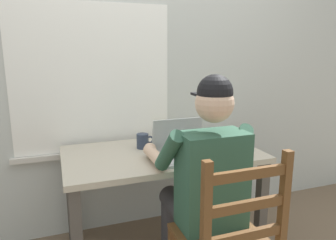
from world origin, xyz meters
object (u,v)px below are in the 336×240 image
computer_mouse (219,153)px  coffee_mug_white (241,148)px  seated_person (203,177)px  coffee_mug_dark (143,141)px  laptop (182,149)px  book_stack_main (190,138)px  desk (162,166)px

computer_mouse → coffee_mug_white: 0.15m
seated_person → coffee_mug_dark: bearing=108.4°
laptop → book_stack_main: 0.32m
book_stack_main → desk: bearing=-154.2°
desk → seated_person: (0.09, -0.43, 0.08)m
coffee_mug_white → laptop: bearing=166.5°
laptop → computer_mouse: laptop is taller
computer_mouse → coffee_mug_dark: (-0.41, 0.32, 0.03)m
desk → seated_person: seated_person is taller
book_stack_main → coffee_mug_white: bearing=-60.8°
seated_person → coffee_mug_white: size_ratio=9.88×
computer_mouse → coffee_mug_dark: coffee_mug_dark is taller
laptop → coffee_mug_white: 0.38m
seated_person → coffee_mug_dark: seated_person is taller
computer_mouse → desk: bearing=147.1°
desk → coffee_mug_white: coffee_mug_white is taller
computer_mouse → coffee_mug_white: (0.14, -0.03, 0.03)m
book_stack_main → laptop: bearing=-122.1°
seated_person → book_stack_main: 0.58m
computer_mouse → coffee_mug_white: size_ratio=0.79×
desk → seated_person: bearing=-78.6°
seated_person → computer_mouse: bearing=45.7°
coffee_mug_white → coffee_mug_dark: (-0.55, 0.35, 0.00)m
seated_person → laptop: 0.30m
laptop → coffee_mug_white: laptop is taller
seated_person → coffee_mug_dark: size_ratio=10.48×
book_stack_main → seated_person: bearing=-106.6°
computer_mouse → book_stack_main: size_ratio=0.57×
desk → book_stack_main: 0.31m
seated_person → book_stack_main: bearing=73.4°
desk → coffee_mug_white: 0.53m
seated_person → laptop: size_ratio=3.77×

